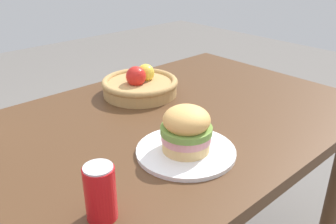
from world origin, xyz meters
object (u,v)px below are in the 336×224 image
Objects in this scene: plate at (186,151)px; soda_can at (100,193)px; sandwich at (186,129)px; fruit_basket at (140,85)px.

soda_can is at bearing -168.75° from plate.
sandwich is 1.12× the size of soda_can.
soda_can is (-0.31, -0.06, -0.01)m from sandwich.
plate is at bearing -112.57° from fruit_basket.
plate is 0.07m from sandwich.
sandwich is 0.32m from soda_can.
sandwich is at bearing -112.57° from fruit_basket.
fruit_basket is (0.49, 0.49, -0.02)m from soda_can.
sandwich is 0.49× the size of fruit_basket.
plate is 0.95× the size of fruit_basket.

